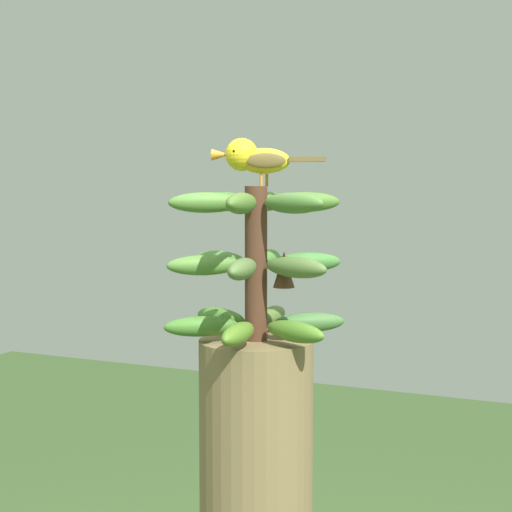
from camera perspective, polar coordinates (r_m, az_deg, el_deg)
banana_bunch at (r=1.38m, az=0.05°, el=-0.55°), size 0.30×0.31×0.26m
perched_bird at (r=1.40m, az=-0.12°, el=6.85°), size 0.19×0.07×0.08m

